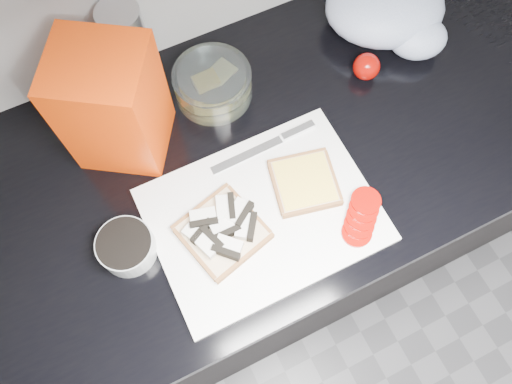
% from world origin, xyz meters
% --- Properties ---
extents(base_cabinet, '(3.50, 0.60, 0.86)m').
position_xyz_m(base_cabinet, '(0.00, 1.20, 0.43)').
color(base_cabinet, black).
rests_on(base_cabinet, ground).
extents(countertop, '(3.50, 0.64, 0.04)m').
position_xyz_m(countertop, '(0.00, 1.20, 0.88)').
color(countertop, black).
rests_on(countertop, base_cabinet).
extents(cutting_board, '(0.40, 0.30, 0.01)m').
position_xyz_m(cutting_board, '(-0.07, 1.07, 0.91)').
color(cutting_board, white).
rests_on(cutting_board, countertop).
extents(bread_left, '(0.16, 0.16, 0.04)m').
position_xyz_m(bread_left, '(-0.15, 1.07, 0.93)').
color(bread_left, '#CAB38E').
rests_on(bread_left, cutting_board).
extents(bread_right, '(0.14, 0.14, 0.02)m').
position_xyz_m(bread_right, '(0.02, 1.09, 0.92)').
color(bread_right, '#CAB38E').
rests_on(bread_right, cutting_board).
extents(tomato_slices, '(0.11, 0.11, 0.02)m').
position_xyz_m(tomato_slices, '(0.08, 0.99, 0.92)').
color(tomato_slices, '#920903').
rests_on(tomato_slices, cutting_board).
extents(knife, '(0.22, 0.02, 0.01)m').
position_xyz_m(knife, '(0.02, 1.19, 0.92)').
color(knife, silver).
rests_on(knife, cutting_board).
extents(seed_tub, '(0.10, 0.10, 0.05)m').
position_xyz_m(seed_tub, '(-0.32, 1.12, 0.93)').
color(seed_tub, '#B0B5B6').
rests_on(seed_tub, countertop).
extents(tub_lid, '(0.10, 0.10, 0.01)m').
position_xyz_m(tub_lid, '(-0.25, 1.31, 0.90)').
color(tub_lid, silver).
rests_on(tub_lid, countertop).
extents(glass_bowl, '(0.15, 0.15, 0.06)m').
position_xyz_m(glass_bowl, '(-0.05, 1.35, 0.93)').
color(glass_bowl, silver).
rests_on(glass_bowl, countertop).
extents(bread_bag, '(0.21, 0.21, 0.24)m').
position_xyz_m(bread_bag, '(-0.24, 1.33, 1.02)').
color(bread_bag, '#FC3304').
rests_on(bread_bag, countertop).
extents(steel_canister, '(0.08, 0.08, 0.19)m').
position_xyz_m(steel_canister, '(-0.17, 1.45, 1.00)').
color(steel_canister, silver).
rests_on(steel_canister, countertop).
extents(grocery_bag, '(0.30, 0.29, 0.11)m').
position_xyz_m(grocery_bag, '(0.35, 1.34, 0.95)').
color(grocery_bag, silver).
rests_on(grocery_bag, countertop).
extents(whole_tomatoes, '(0.06, 0.06, 0.06)m').
position_xyz_m(whole_tomatoes, '(0.25, 1.26, 0.93)').
color(whole_tomatoes, '#920903').
rests_on(whole_tomatoes, countertop).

